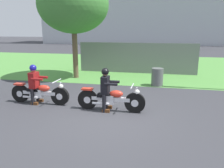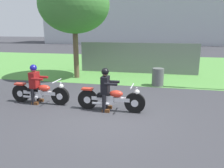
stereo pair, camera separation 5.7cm
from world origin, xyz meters
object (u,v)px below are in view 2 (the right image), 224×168
Objects in this scene: rider_lead at (106,86)px; rider_follow at (35,81)px; trash_can at (158,77)px; motorcycle_lead at (111,99)px; motorcycle_follow at (40,93)px; tree_roadside at (74,5)px.

rider_lead is 2.63m from rider_follow.
rider_lead is 3.97m from trash_can.
motorcycle_lead is 1.59× the size of rider_follow.
trash_can is (4.07, 3.42, 0.02)m from motorcycle_follow.
rider_follow is at bearing 176.80° from rider_lead.
rider_lead is 2.50m from motorcycle_follow.
rider_follow reaches higher than trash_can.
motorcycle_follow is 5.31m from trash_can.
tree_roadside reaches higher than rider_follow.
rider_lead is at bearing 179.20° from motorcycle_lead.
motorcycle_lead is at bearing -111.76° from trash_can.
tree_roadside is (-0.29, 4.36, 3.39)m from motorcycle_follow.
motorcycle_lead is 2.83m from rider_follow.
tree_roadside is at bearing 94.78° from motorcycle_follow.
rider_lead is at bearing -3.36° from motorcycle_follow.
motorcycle_lead is 1.58× the size of rider_lead.
rider_lead reaches higher than rider_follow.
tree_roadside is at bearing 123.61° from motorcycle_lead.
motorcycle_lead is 6.37m from tree_roadside.
rider_lead is at bearing -58.91° from tree_roadside.
rider_follow is 1.68× the size of trash_can.
rider_lead is 0.64× the size of motorcycle_follow.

